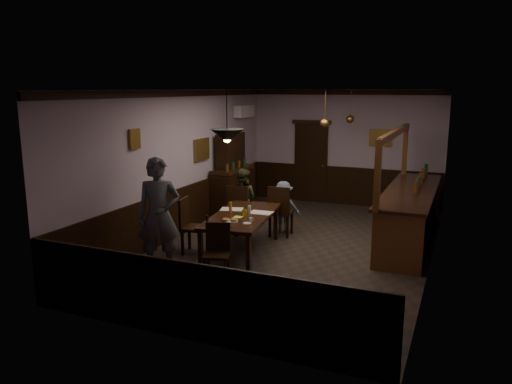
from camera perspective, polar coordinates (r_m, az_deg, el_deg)
The scene contains 31 objects.
room at distance 9.44m, azimuth 4.59°, elevation 2.43°, with size 5.01×8.01×3.01m.
dining_table at distance 9.20m, azimuth -1.64°, elevation -2.97°, with size 1.29×2.32×0.75m.
chair_far_left at distance 10.52m, azimuth -1.98°, elevation -1.71°, with size 0.53×0.53×1.05m.
chair_far_right at distance 10.30m, azimuth 2.77°, elevation -1.95°, with size 0.50×0.50×1.07m.
chair_near at distance 8.04m, azimuth -4.45°, elevation -6.53°, with size 0.50×0.50×0.92m.
chair_side at distance 9.35m, azimuth -7.51°, elevation -3.55°, with size 0.52×0.52×1.04m.
person_standing at distance 8.37m, azimuth -11.04°, elevation -2.67°, with size 0.71×0.46×1.94m, color #52535E.
person_seated_left at distance 10.77m, azimuth -1.56°, elevation -0.85°, with size 0.65×0.51×1.34m, color #3D4227.
person_seated_right at distance 10.58m, azimuth 3.12°, elevation -1.74°, with size 0.72×0.41×1.11m, color slate.
newspaper_left at distance 9.57m, azimuth -2.79°, elevation -1.97°, with size 0.42×0.30×0.01m, color silver.
newspaper_right at distance 9.30m, azimuth 0.58°, elevation -2.36°, with size 0.42×0.30×0.01m, color silver.
napkin at distance 8.99m, azimuth -2.08°, elevation -2.87°, with size 0.15×0.15×0.00m, color #D8DE51.
saucer at distance 8.57m, azimuth -1.01°, elevation -3.58°, with size 0.15×0.15×0.01m, color white.
coffee_cup at distance 8.61m, azimuth -0.52°, elevation -3.22°, with size 0.08×0.08×0.07m, color white.
pastry_plate at distance 8.70m, azimuth -2.81°, elevation -3.35°, with size 0.22×0.22×0.01m, color white.
pastry_ring_a at distance 8.71m, azimuth -3.47°, elevation -3.16°, with size 0.13×0.13×0.04m, color #C68C47.
pastry_ring_b at distance 8.68m, azimuth -2.55°, elevation -3.20°, with size 0.13×0.13×0.04m, color #C68C47.
soda_can at distance 9.04m, azimuth -1.30°, elevation -2.42°, with size 0.07×0.07×0.12m, color yellow.
beer_glass at distance 9.31m, azimuth -2.95°, elevation -1.76°, with size 0.06×0.06×0.20m, color #BF721E.
water_glass at distance 9.21m, azimuth -0.76°, elevation -2.04°, with size 0.06×0.06×0.15m, color silver.
pepper_mill at distance 8.62m, azimuth -5.60°, elevation -3.11°, with size 0.04×0.04×0.14m, color black.
sideboard at distance 12.04m, azimuth -2.71°, elevation 1.08°, with size 0.53×1.50×1.98m.
bar_counter at distance 10.42m, azimuth 17.17°, elevation -2.40°, with size 0.93×3.98×2.23m.
door_back at distance 13.50m, azimuth 6.27°, elevation 3.30°, with size 0.90×0.06×2.10m, color black.
ac_unit at distance 12.90m, azimuth -1.35°, elevation 9.22°, with size 0.20×0.85×0.30m.
picture_left_small at distance 9.07m, azimuth -13.68°, elevation 5.91°, with size 0.04×0.28×0.36m.
picture_left_large at distance 11.13m, azimuth -6.19°, elevation 4.87°, with size 0.04×0.62×0.48m.
picture_back at distance 13.02m, azimuth 14.00°, elevation 6.03°, with size 0.55×0.04×0.42m.
pendant_iron at distance 8.17m, azimuth -3.33°, elevation 6.43°, with size 0.56×0.56×0.84m.
pendant_brass_mid at distance 10.83m, azimuth 7.86°, elevation 7.82°, with size 0.20×0.20×0.81m.
pendant_brass_far at distance 12.29m, azimuth 10.71°, elevation 8.18°, with size 0.20×0.20×0.81m.
Camera 1 is at (2.94, -8.84, 3.03)m, focal length 35.00 mm.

